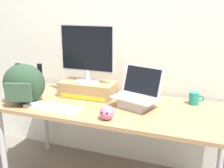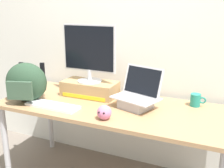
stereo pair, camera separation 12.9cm
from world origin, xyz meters
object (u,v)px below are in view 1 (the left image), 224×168
(external_keyboard, at_px, (52,107))
(coffee_mug, at_px, (194,98))
(desktop_monitor, at_px, (87,53))
(toner_box_yellow, at_px, (88,89))
(cell_phone, at_px, (30,91))
(plush_toy, at_px, (107,113))
(open_laptop, at_px, (137,99))
(messenger_backpack, at_px, (24,84))

(external_keyboard, height_order, coffee_mug, coffee_mug)
(desktop_monitor, xyz_separation_m, external_keyboard, (-0.14, -0.38, -0.38))
(toner_box_yellow, bearing_deg, external_keyboard, -109.71)
(cell_phone, height_order, plush_toy, plush_toy)
(external_keyboard, xyz_separation_m, plush_toy, (0.49, -0.05, 0.04))
(toner_box_yellow, distance_m, plush_toy, 0.56)
(desktop_monitor, distance_m, plush_toy, 0.65)
(toner_box_yellow, relative_size, open_laptop, 1.22)
(toner_box_yellow, height_order, desktop_monitor, desktop_monitor)
(cell_phone, bearing_deg, messenger_backpack, -31.12)
(external_keyboard, relative_size, plush_toy, 4.39)
(toner_box_yellow, relative_size, messenger_backpack, 1.23)
(desktop_monitor, bearing_deg, open_laptop, -12.54)
(coffee_mug, distance_m, plush_toy, 0.77)
(open_laptop, xyz_separation_m, messenger_backpack, (-0.90, -0.23, 0.09))
(messenger_backpack, height_order, coffee_mug, messenger_backpack)
(desktop_monitor, height_order, coffee_mug, desktop_monitor)
(toner_box_yellow, distance_m, coffee_mug, 0.91)
(external_keyboard, bearing_deg, coffee_mug, 26.77)
(messenger_backpack, relative_size, plush_toy, 3.84)
(open_laptop, height_order, cell_phone, open_laptop)
(desktop_monitor, height_order, cell_phone, desktop_monitor)
(desktop_monitor, relative_size, messenger_backpack, 1.25)
(coffee_mug, bearing_deg, external_keyboard, -155.08)
(open_laptop, xyz_separation_m, external_keyboard, (-0.62, -0.26, -0.06))
(toner_box_yellow, distance_m, open_laptop, 0.50)
(coffee_mug, xyz_separation_m, cell_phone, (-1.46, -0.19, -0.05))
(cell_phone, bearing_deg, external_keyboard, -5.03)
(messenger_backpack, xyz_separation_m, cell_phone, (-0.15, 0.26, -0.16))
(open_laptop, distance_m, messenger_backpack, 0.93)
(toner_box_yellow, distance_m, desktop_monitor, 0.33)
(external_keyboard, bearing_deg, messenger_backpack, 175.08)
(messenger_backpack, bearing_deg, external_keyboard, -23.67)
(coffee_mug, height_order, cell_phone, coffee_mug)
(desktop_monitor, distance_m, messenger_backpack, 0.58)
(coffee_mug, bearing_deg, toner_box_yellow, -173.35)
(open_laptop, bearing_deg, external_keyboard, -139.53)
(desktop_monitor, xyz_separation_m, plush_toy, (0.35, -0.43, -0.34))
(plush_toy, bearing_deg, toner_box_yellow, 128.99)
(desktop_monitor, relative_size, external_keyboard, 1.09)
(cell_phone, distance_m, plush_toy, 0.97)
(toner_box_yellow, bearing_deg, cell_phone, -171.21)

